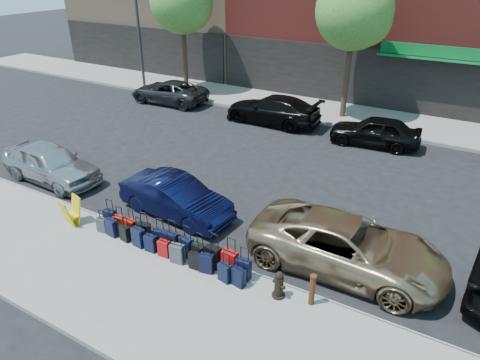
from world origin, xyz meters
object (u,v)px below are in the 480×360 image
Objects in this scene: bollard at (312,289)px; display_rack at (71,211)px; suitcase_front_5 at (172,242)px; car_near_2 at (347,245)px; car_far_2 at (375,131)px; tree_left at (184,3)px; car_far_1 at (272,110)px; car_near_1 at (176,197)px; fire_hydrant at (279,285)px; streetlight at (140,15)px; car_far_0 at (169,92)px; tree_center at (357,13)px; car_near_0 at (51,163)px.

bollard is 0.95× the size of display_rack.
car_near_2 reaches higher than suitcase_front_5.
display_rack is at bearing -34.92° from car_far_2.
car_far_2 is at bearing 74.21° from suitcase_front_5.
tree_left is 1.43× the size of car_far_1.
car_near_1 is 9.95m from car_far_1.
tree_left is 7.11× the size of suitcase_front_5.
fire_hydrant is (13.40, -14.47, -4.91)m from tree_left.
streetlight reaches higher than fire_hydrant.
streetlight is 1.97× the size of car_near_1.
display_rack is 0.19× the size of car_far_0.
tree_center is 0.91× the size of streetlight.
car_near_2 is at bearing 4.17° from car_far_2.
streetlight is 16.96m from car_near_1.
car_near_2 is at bearing 22.19° from suitcase_front_5.
tree_left and tree_center have the same top height.
car_near_2 reaches higher than car_far_0.
car_near_0 is at bearing -50.95° from car_far_2.
streetlight is at bearing 48.83° from car_near_1.
bollard is 0.22× the size of car_far_2.
tree_center is 1.51× the size of car_far_0.
streetlight is at bearing 158.27° from fire_hydrant.
car_near_2 reaches higher than car_far_1.
car_near_0 is at bearing -23.44° from car_far_1.
tree_center reaches higher than fire_hydrant.
car_near_2 is (14.45, -12.33, -4.66)m from tree_left.
car_far_1 is (7.01, -0.16, 0.07)m from car_far_0.
tree_center is 7.11× the size of suitcase_front_5.
suitcase_front_5 is 12.00m from car_far_1.
suitcase_front_5 is (9.89, -14.32, -4.94)m from tree_left.
car_far_0 is at bearing 127.37° from suitcase_front_5.
streetlight is at bearing 55.29° from car_near_2.
tree_left is 10.50m from tree_center.
tree_center is at bearing -147.44° from car_far_2.
fire_hydrant is 0.18× the size of car_near_0.
bollard is (14.22, -14.31, -4.81)m from tree_left.
tree_center is 11.46m from car_far_0.
fire_hydrant is 11.55m from car_far_2.
fire_hydrant is at bearing -168.82° from bollard.
car_near_0 is 0.80× the size of car_near_2.
streetlight is (-2.94, -0.70, -0.75)m from tree_left.
suitcase_front_5 reaches higher than bollard.
car_far_2 is (4.20, 9.52, 0.03)m from car_near_1.
car_far_2 is at bearing -12.91° from tree_left.
fire_hydrant is at bearing -108.50° from car_near_1.
tree_center reaches higher than bollard.
car_near_0 is 0.85× the size of car_far_1.
car_near_2 reaches higher than car_near_1.
car_near_1 is (-1.27, 1.86, 0.20)m from suitcase_front_5.
bollard is at bearing 172.35° from car_near_2.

